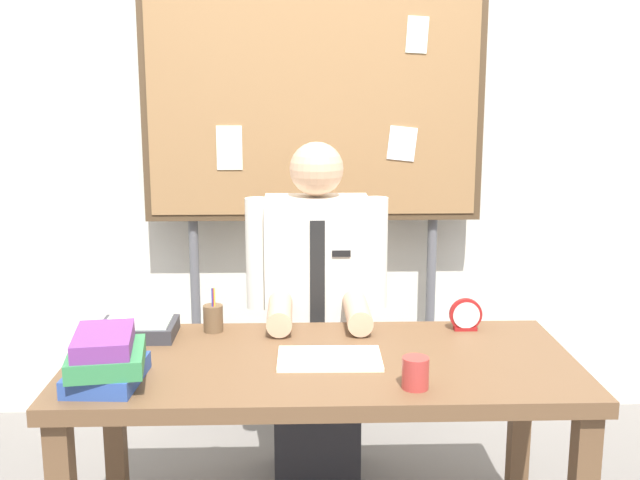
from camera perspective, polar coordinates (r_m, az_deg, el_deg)
back_wall at (r=3.62m, az=-0.57°, el=7.78°), size 6.40×0.08×2.70m
desk at (r=2.51m, az=0.13°, el=-10.72°), size 1.62×0.75×0.73m
person at (r=3.06m, az=-0.24°, el=-6.54°), size 0.55×0.56×1.37m
bulletin_board at (r=3.41m, az=-0.49°, el=10.60°), size 1.50×0.09×2.13m
book_stack at (r=2.34m, az=-15.64°, el=-8.56°), size 0.25×0.29×0.16m
open_notebook at (r=2.46m, az=0.71°, el=-8.81°), size 0.33×0.22×0.01m
desk_clock at (r=2.78m, az=10.78°, el=-5.57°), size 0.12×0.04×0.12m
coffee_mug at (r=2.25m, az=7.11°, el=-9.78°), size 0.08×0.08×0.09m
pen_holder at (r=2.75m, az=-7.95°, el=-5.76°), size 0.07×0.07×0.16m
paper_tray at (r=2.75m, az=-13.37°, el=-6.45°), size 0.26×0.20×0.06m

